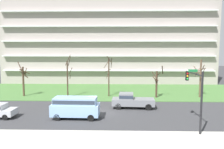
{
  "coord_description": "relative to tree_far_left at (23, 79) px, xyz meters",
  "views": [
    {
      "loc": [
        2.19,
        -25.45,
        7.48
      ],
      "look_at": [
        1.33,
        6.0,
        3.98
      ],
      "focal_mm": 35.36,
      "sensor_mm": 36.0,
      "label": 1
    }
  ],
  "objects": [
    {
      "name": "van_blue_center_left",
      "position": [
        10.53,
        -11.21,
        -1.46
      ],
      "size": [
        5.25,
        2.14,
        2.36
      ],
      "rotation": [
        0.0,
        0.0,
        -0.03
      ],
      "color": "#8CB2E0",
      "rests_on": "ground"
    },
    {
      "name": "apartment_building",
      "position": [
        12.98,
        19.27,
        6.5
      ],
      "size": [
        47.25,
        13.92,
        18.71
      ],
      "color": "#9E938C",
      "rests_on": "ground"
    },
    {
      "name": "pickup_gray_near_left",
      "position": [
        16.91,
        -6.69,
        -1.84
      ],
      "size": [
        5.5,
        2.28,
        1.95
      ],
      "rotation": [
        0.0,
        0.0,
        3.09
      ],
      "color": "slate",
      "rests_on": "ground"
    },
    {
      "name": "sidewalk_curb_near",
      "position": [
        12.98,
        -17.21,
        -2.78
      ],
      "size": [
        80.0,
        4.0,
        0.15
      ],
      "primitive_type": "cube",
      "color": "#BCB7AD",
      "rests_on": "ground"
    },
    {
      "name": "ground",
      "position": [
        12.98,
        -9.21,
        -2.86
      ],
      "size": [
        160.0,
        160.0,
        0.0
      ],
      "primitive_type": "plane",
      "color": "#38383A"
    },
    {
      "name": "tree_far_right",
      "position": [
        28.06,
        -0.09,
        0.42
      ],
      "size": [
        1.66,
        1.9,
        6.01
      ],
      "color": "brown",
      "rests_on": "ground"
    },
    {
      "name": "tree_left",
      "position": [
        7.33,
        -0.64,
        0.41
      ],
      "size": [
        1.28,
        1.16,
        6.77
      ],
      "color": "#423023",
      "rests_on": "ground"
    },
    {
      "name": "grass_lawn_strip",
      "position": [
        12.98,
        4.79,
        -2.82
      ],
      "size": [
        80.0,
        16.0,
        0.08
      ],
      "primitive_type": "cube",
      "color": "#477238",
      "rests_on": "ground"
    },
    {
      "name": "traffic_signal_mast",
      "position": [
        22.4,
        -14.21,
        1.01
      ],
      "size": [
        0.9,
        4.59,
        5.66
      ],
      "color": "black",
      "rests_on": "ground"
    },
    {
      "name": "tree_far_left",
      "position": [
        0.0,
        0.0,
        0.0
      ],
      "size": [
        1.84,
        1.74,
        5.65
      ],
      "color": "#4C3828",
      "rests_on": "ground"
    },
    {
      "name": "tree_right",
      "position": [
        21.24,
        -0.47,
        -0.36
      ],
      "size": [
        1.97,
        1.75,
        5.17
      ],
      "color": "#423023",
      "rests_on": "ground"
    },
    {
      "name": "tree_center",
      "position": [
        13.71,
        0.29,
        0.61
      ],
      "size": [
        1.35,
        1.35,
        6.62
      ],
      "color": "#423023",
      "rests_on": "ground"
    }
  ]
}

